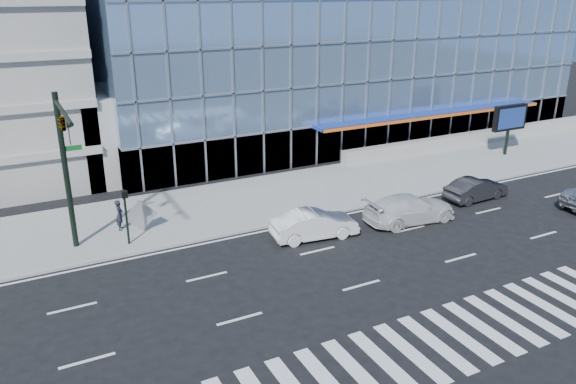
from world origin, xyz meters
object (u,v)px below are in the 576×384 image
object	(u,v)px
pedestrian	(120,215)
white_suv	(410,209)
marquee_sign	(510,119)
dark_sedan	(476,189)
ped_signal_post	(126,209)
tilted_panel	(141,216)
white_sedan	(314,224)
traffic_signal	(64,140)

from	to	relation	value
pedestrian	white_suv	bearing A→B (deg)	-92.55
marquee_sign	dark_sedan	xyz separation A→B (m)	(-9.35, -6.19, -2.35)
ped_signal_post	tilted_panel	world-z (taller)	ped_signal_post
pedestrian	tilted_panel	xyz separation A→B (m)	(0.99, -0.77, 0.05)
white_sedan	tilted_panel	world-z (taller)	tilted_panel
ped_signal_post	pedestrian	bearing A→B (deg)	89.79
marquee_sign	pedestrian	xyz separation A→B (m)	(-30.49, -0.94, -2.05)
tilted_panel	white_sedan	bearing A→B (deg)	-25.68
ped_signal_post	tilted_panel	size ratio (longest dim) A/B	2.31
white_sedan	dark_sedan	distance (m)	12.00
traffic_signal	tilted_panel	world-z (taller)	traffic_signal
ped_signal_post	white_sedan	distance (m)	9.88
ped_signal_post	dark_sedan	distance (m)	21.43
marquee_sign	tilted_panel	distance (m)	29.62
white_suv	white_sedan	bearing A→B (deg)	87.78
dark_sedan	pedestrian	size ratio (longest dim) A/B	2.51
dark_sedan	pedestrian	bearing A→B (deg)	73.13
traffic_signal	ped_signal_post	bearing A→B (deg)	8.52
dark_sedan	white_sedan	bearing A→B (deg)	88.58
dark_sedan	tilted_panel	xyz separation A→B (m)	(-20.15, 4.49, 0.35)
traffic_signal	pedestrian	xyz separation A→B (m)	(2.50, 2.49, -5.15)
ped_signal_post	white_suv	xyz separation A→B (m)	(15.15, -4.04, -1.33)
traffic_signal	white_sedan	bearing A→B (deg)	-14.82
dark_sedan	ped_signal_post	bearing A→B (deg)	78.63
tilted_panel	pedestrian	bearing A→B (deg)	146.95
ped_signal_post	dark_sedan	bearing A→B (deg)	-8.45
traffic_signal	pedestrian	world-z (taller)	traffic_signal
ped_signal_post	white_suv	bearing A→B (deg)	-14.95
ped_signal_post	white_sedan	world-z (taller)	ped_signal_post
white_sedan	dark_sedan	world-z (taller)	white_sedan
ped_signal_post	dark_sedan	size ratio (longest dim) A/B	0.69
tilted_panel	marquee_sign	bearing A→B (deg)	8.12
traffic_signal	dark_sedan	size ratio (longest dim) A/B	1.84
marquee_sign	white_sedan	bearing A→B (deg)	-163.05
pedestrian	tilted_panel	size ratio (longest dim) A/B	1.34
ped_signal_post	marquee_sign	bearing A→B (deg)	5.71
traffic_signal	marquee_sign	size ratio (longest dim) A/B	2.00
white_sedan	white_suv	bearing A→B (deg)	-88.52
white_suv	dark_sedan	size ratio (longest dim) A/B	1.28
ped_signal_post	tilted_panel	xyz separation A→B (m)	(1.00, 1.34, -1.07)
white_sedan	tilted_panel	size ratio (longest dim) A/B	3.63
pedestrian	tilted_panel	bearing A→B (deg)	-108.28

